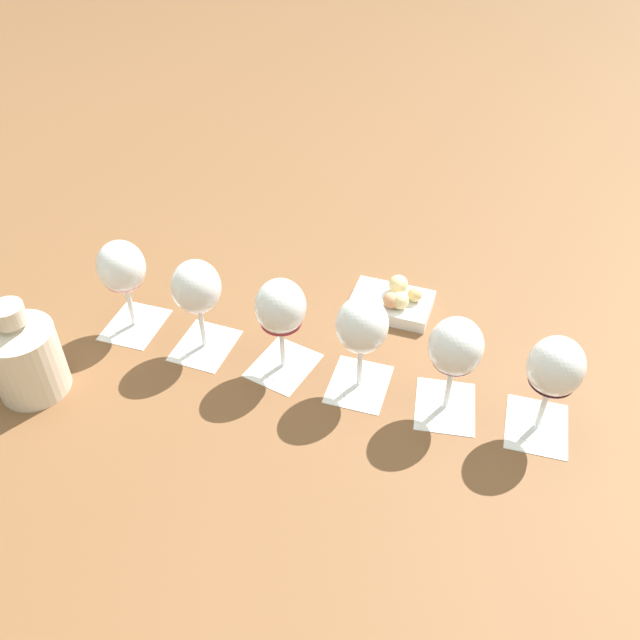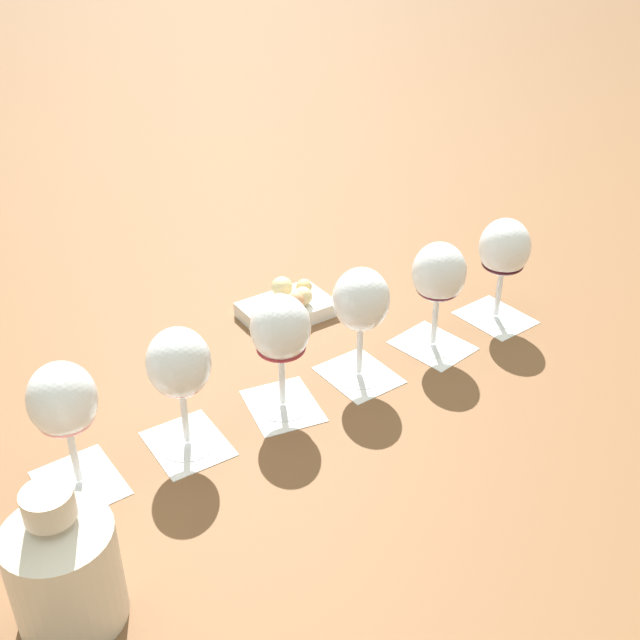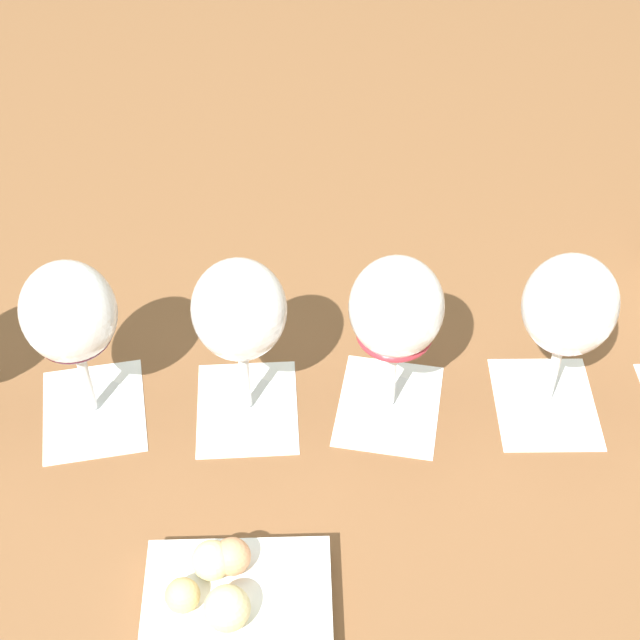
# 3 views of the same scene
# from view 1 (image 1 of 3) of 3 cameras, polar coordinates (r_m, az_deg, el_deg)

# --- Properties ---
(ground_plane) EXTENTS (8.00, 8.00, 0.00)m
(ground_plane) POSITION_cam_1_polar(r_m,az_deg,el_deg) (1.14, -0.13, -4.69)
(ground_plane) COLOR brown
(tasting_card_0) EXTENTS (0.15, 0.15, 0.00)m
(tasting_card_0) POSITION_cam_1_polar(r_m,az_deg,el_deg) (1.27, -15.31, -0.38)
(tasting_card_0) COLOR white
(tasting_card_0) RESTS_ON ground_plane
(tasting_card_1) EXTENTS (0.14, 0.15, 0.00)m
(tasting_card_1) POSITION_cam_1_polar(r_m,az_deg,el_deg) (1.20, -9.65, -2.12)
(tasting_card_1) COLOR white
(tasting_card_1) RESTS_ON ground_plane
(tasting_card_2) EXTENTS (0.14, 0.15, 0.00)m
(tasting_card_2) POSITION_cam_1_polar(r_m,az_deg,el_deg) (1.15, -3.10, -3.83)
(tasting_card_2) COLOR white
(tasting_card_2) RESTS_ON ground_plane
(tasting_card_3) EXTENTS (0.15, 0.15, 0.00)m
(tasting_card_3) POSITION_cam_1_polar(r_m,az_deg,el_deg) (1.12, 3.28, -5.41)
(tasting_card_3) COLOR white
(tasting_card_3) RESTS_ON ground_plane
(tasting_card_4) EXTENTS (0.15, 0.14, 0.00)m
(tasting_card_4) POSITION_cam_1_polar(r_m,az_deg,el_deg) (1.11, 10.49, -7.13)
(tasting_card_4) COLOR white
(tasting_card_4) RESTS_ON ground_plane
(tasting_card_5) EXTENTS (0.15, 0.15, 0.00)m
(tasting_card_5) POSITION_cam_1_polar(r_m,az_deg,el_deg) (1.11, 17.78, -8.50)
(tasting_card_5) COLOR white
(tasting_card_5) RESTS_ON ground_plane
(wine_glass_0) EXTENTS (0.08, 0.08, 0.18)m
(wine_glass_0) POSITION_cam_1_polar(r_m,az_deg,el_deg) (1.20, -16.32, 3.96)
(wine_glass_0) COLOR white
(wine_glass_0) RESTS_ON tasting_card_0
(wine_glass_1) EXTENTS (0.08, 0.08, 0.18)m
(wine_glass_1) POSITION_cam_1_polar(r_m,az_deg,el_deg) (1.12, -10.33, 2.38)
(wine_glass_1) COLOR white
(wine_glass_1) RESTS_ON tasting_card_1
(wine_glass_2) EXTENTS (0.08, 0.08, 0.18)m
(wine_glass_2) POSITION_cam_1_polar(r_m,az_deg,el_deg) (1.07, -3.33, 0.78)
(wine_glass_2) COLOR white
(wine_glass_2) RESTS_ON tasting_card_2
(wine_glass_3) EXTENTS (0.08, 0.08, 0.18)m
(wine_glass_3) POSITION_cam_1_polar(r_m,az_deg,el_deg) (1.04, 3.53, -0.81)
(wine_glass_3) COLOR white
(wine_glass_3) RESTS_ON tasting_card_3
(wine_glass_4) EXTENTS (0.08, 0.08, 0.18)m
(wine_glass_4) POSITION_cam_1_polar(r_m,az_deg,el_deg) (1.02, 11.31, -2.59)
(wine_glass_4) COLOR white
(wine_glass_4) RESTS_ON tasting_card_4
(wine_glass_5) EXTENTS (0.08, 0.08, 0.18)m
(wine_glass_5) POSITION_cam_1_polar(r_m,az_deg,el_deg) (1.03, 19.14, -4.08)
(wine_glass_5) COLOR white
(wine_glass_5) RESTS_ON tasting_card_5
(ceramic_vase) EXTENTS (0.11, 0.11, 0.17)m
(ceramic_vase) POSITION_cam_1_polar(r_m,az_deg,el_deg) (1.16, -23.66, -2.66)
(ceramic_vase) COLOR beige
(ceramic_vase) RESTS_ON ground_plane
(snack_dish) EXTENTS (0.17, 0.17, 0.06)m
(snack_dish) POSITION_cam_1_polar(r_m,az_deg,el_deg) (1.25, 6.20, 1.58)
(snack_dish) COLOR white
(snack_dish) RESTS_ON ground_plane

